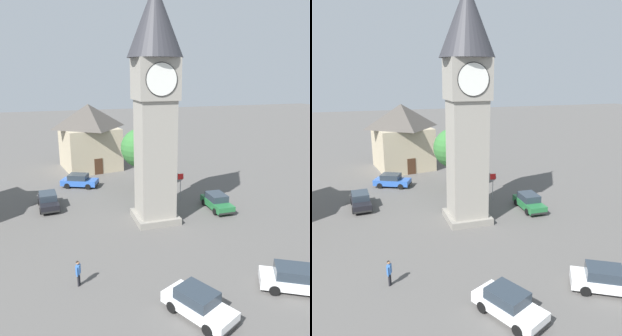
{
  "view_description": "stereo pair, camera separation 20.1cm",
  "coord_description": "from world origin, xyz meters",
  "views": [
    {
      "loc": [
        -8.52,
        -26.94,
        12.66
      ],
      "look_at": [
        0.0,
        0.0,
        4.82
      ],
      "focal_mm": 36.32,
      "sensor_mm": 36.0,
      "label": 1
    },
    {
      "loc": [
        -8.33,
        -27.0,
        12.66
      ],
      "look_at": [
        0.0,
        0.0,
        4.82
      ],
      "focal_mm": 36.32,
      "sensor_mm": 36.0,
      "label": 2
    }
  ],
  "objects": [
    {
      "name": "ground_plane",
      "position": [
        0.0,
        0.0,
        0.0
      ],
      "size": [
        200.0,
        200.0,
        0.0
      ],
      "primitive_type": "plane",
      "color": "#565451"
    },
    {
      "name": "clock_tower",
      "position": [
        0.0,
        0.0,
        11.46
      ],
      "size": [
        4.5,
        4.5,
        19.66
      ],
      "color": "gray",
      "rests_on": "ground"
    },
    {
      "name": "car_blue_kerb",
      "position": [
        4.91,
        -12.38,
        0.76
      ],
      "size": [
        4.42,
        3.51,
        1.53
      ],
      "color": "white",
      "rests_on": "ground"
    },
    {
      "name": "car_silver_kerb",
      "position": [
        6.46,
        0.57,
        0.76
      ],
      "size": [
        1.86,
        4.15,
        1.53
      ],
      "color": "#236B38",
      "rests_on": "ground"
    },
    {
      "name": "car_red_corner",
      "position": [
        -9.09,
        5.74,
        0.76
      ],
      "size": [
        2.05,
        4.25,
        1.53
      ],
      "color": "black",
      "rests_on": "ground"
    },
    {
      "name": "car_white_side",
      "position": [
        -5.58,
        11.42,
        0.76
      ],
      "size": [
        4.46,
        3.24,
        1.53
      ],
      "color": "#2D5BB7",
      "rests_on": "ground"
    },
    {
      "name": "car_black_far",
      "position": [
        -1.59,
        -12.75,
        0.76
      ],
      "size": [
        3.36,
        4.45,
        1.53
      ],
      "color": "white",
      "rests_on": "ground"
    },
    {
      "name": "pedestrian",
      "position": [
        -7.48,
        -8.01,
        1.01
      ],
      "size": [
        0.34,
        0.53,
        1.69
      ],
      "color": "black",
      "rests_on": "ground"
    },
    {
      "name": "tree",
      "position": [
        1.0,
        8.55,
        4.76
      ],
      "size": [
        4.33,
        4.33,
        6.95
      ],
      "color": "brown",
      "rests_on": "ground"
    },
    {
      "name": "building_corner_back",
      "position": [
        -3.26,
        19.46,
        4.51
      ],
      "size": [
        8.5,
        8.72,
        8.82
      ],
      "color": "tan",
      "rests_on": "ground"
    },
    {
      "name": "road_sign",
      "position": [
        4.04,
        4.07,
        1.9
      ],
      "size": [
        0.6,
        0.07,
        2.8
      ],
      "color": "gray",
      "rests_on": "ground"
    }
  ]
}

